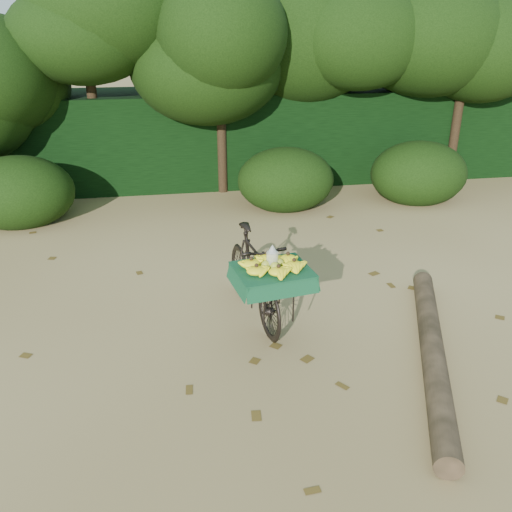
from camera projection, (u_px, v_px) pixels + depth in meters
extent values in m
plane|color=tan|center=(234.00, 346.00, 5.67)|extent=(80.00, 80.00, 0.00)
imported|color=black|center=(254.00, 275.00, 6.05)|extent=(0.75, 1.77, 1.03)
cube|color=black|center=(272.00, 271.00, 5.40)|extent=(0.44, 0.50, 0.03)
cube|color=#165430|center=(272.00, 269.00, 5.39)|extent=(0.83, 0.73, 0.01)
ellipsoid|color=#969D26|center=(279.00, 263.00, 5.39)|extent=(0.10, 0.08, 0.11)
ellipsoid|color=#969D26|center=(270.00, 262.00, 5.42)|extent=(0.10, 0.08, 0.11)
ellipsoid|color=#969D26|center=(266.00, 265.00, 5.35)|extent=(0.10, 0.08, 0.11)
ellipsoid|color=#969D26|center=(275.00, 267.00, 5.32)|extent=(0.10, 0.08, 0.11)
cylinder|color=#EAE5C6|center=(272.00, 260.00, 5.36)|extent=(0.12, 0.12, 0.15)
cylinder|color=brown|center=(432.00, 350.00, 5.41)|extent=(1.40, 3.04, 0.23)
cube|color=black|center=(193.00, 137.00, 10.97)|extent=(26.00, 1.80, 1.80)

